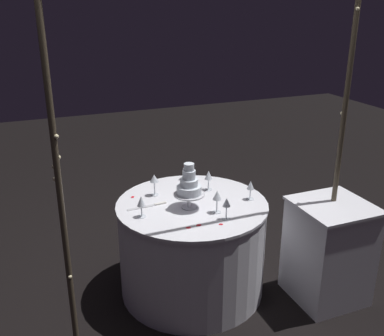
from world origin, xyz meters
TOP-DOWN VIEW (x-y plane):
  - ground_plane at (0.00, 0.00)m, footprint 12.00×12.00m
  - decorative_arch at (0.00, 0.40)m, footprint 1.94×0.06m
  - main_table at (0.00, 0.00)m, footprint 1.11×1.11m
  - side_table at (-0.90, 0.46)m, footprint 0.52×0.52m
  - tiered_cake at (0.05, 0.06)m, footprint 0.22×0.22m
  - wine_glass_0 at (-0.21, -0.18)m, footprint 0.06×0.06m
  - wine_glass_1 at (0.40, 0.07)m, footprint 0.06×0.06m
  - wine_glass_2 at (-0.13, -0.45)m, footprint 0.06×0.06m
  - wine_glass_3 at (-0.43, 0.10)m, footprint 0.06×0.06m
  - wine_glass_4 at (-0.10, 0.20)m, footprint 0.06×0.06m
  - wine_glass_5 at (0.21, -0.24)m, footprint 0.07×0.07m
  - wine_glass_6 at (-0.12, 0.32)m, footprint 0.06×0.06m
  - cake_knife at (0.30, -0.06)m, footprint 0.30×0.04m
  - rose_petal_0 at (-0.11, -0.14)m, footprint 0.03×0.03m
  - rose_petal_1 at (-0.05, 0.38)m, footprint 0.03×0.03m
  - rose_petal_2 at (-0.12, -0.18)m, footprint 0.04×0.03m
  - rose_petal_3 at (0.16, 0.34)m, footprint 0.04×0.03m
  - rose_petal_4 at (-0.07, -0.20)m, footprint 0.03×0.03m
  - rose_petal_5 at (0.09, 0.33)m, footprint 0.04×0.03m
  - rose_petal_6 at (0.37, -0.26)m, footprint 0.04×0.04m
  - rose_petal_7 at (-0.05, -0.07)m, footprint 0.03×0.03m
  - rose_petal_8 at (-0.10, -0.06)m, footprint 0.03×0.02m
  - rose_petal_9 at (0.05, -0.21)m, footprint 0.04×0.04m

SIDE VIEW (x-z plane):
  - ground_plane at x=0.00m, z-range 0.00..0.00m
  - main_table at x=0.00m, z-range 0.00..0.73m
  - side_table at x=-0.90m, z-range 0.00..0.77m
  - rose_petal_0 at x=-0.11m, z-range 0.73..0.74m
  - rose_petal_1 at x=-0.05m, z-range 0.73..0.74m
  - rose_petal_2 at x=-0.12m, z-range 0.73..0.74m
  - rose_petal_3 at x=0.16m, z-range 0.73..0.74m
  - rose_petal_4 at x=-0.07m, z-range 0.73..0.74m
  - rose_petal_5 at x=0.09m, z-range 0.73..0.74m
  - rose_petal_6 at x=0.37m, z-range 0.73..0.74m
  - rose_petal_7 at x=-0.05m, z-range 0.73..0.74m
  - rose_petal_8 at x=-0.10m, z-range 0.73..0.74m
  - rose_petal_9 at x=0.05m, z-range 0.73..0.74m
  - cake_knife at x=0.30m, z-range 0.73..0.74m
  - wine_glass_3 at x=-0.43m, z-range 0.76..0.91m
  - wine_glass_2 at x=-0.13m, z-range 0.77..0.91m
  - wine_glass_1 at x=0.40m, z-range 0.77..0.92m
  - wine_glass_6 at x=-0.12m, z-range 0.77..0.93m
  - wine_glass_0 at x=-0.21m, z-range 0.77..0.93m
  - wine_glass_4 at x=-0.10m, z-range 0.77..0.94m
  - wine_glass_5 at x=0.21m, z-range 0.78..0.94m
  - tiered_cake at x=0.05m, z-range 0.73..1.07m
  - decorative_arch at x=0.00m, z-range 0.32..2.50m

